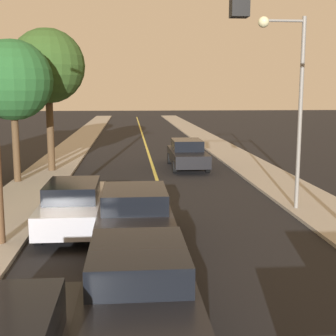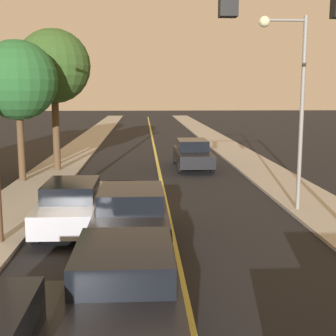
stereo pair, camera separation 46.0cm
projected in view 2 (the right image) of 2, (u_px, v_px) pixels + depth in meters
The scene contains 10 objects.
road_surface at pixel (153, 141), 39.31m from camera, with size 8.28×80.00×0.01m.
sidewalk_left at pixel (88, 141), 39.01m from camera, with size 2.50×80.00×0.12m.
sidewalk_right at pixel (216, 140), 39.58m from camera, with size 2.50×80.00×0.12m.
car_near_lane_front at pixel (125, 286), 7.97m from camera, with size 1.95×4.73×1.61m.
car_near_lane_second at pixel (131, 214), 12.79m from camera, with size 2.05×4.66×1.56m.
car_outer_lane_second at pixel (73, 203), 14.21m from camera, with size 1.84×4.82×1.46m.
car_far_oncoming at pixel (193, 154), 25.42m from camera, with size 1.92×5.13×1.54m.
streetlamp_right at pixel (291, 86), 15.47m from camera, with size 1.61×0.36×6.43m.
tree_left_near at pixel (54, 67), 23.39m from camera, with size 3.69×3.69×7.11m.
tree_left_far at pixel (18, 81), 20.58m from camera, with size 3.52×3.52×6.26m.
Camera 2 is at (-0.82, -3.17, 4.12)m, focal length 50.00 mm.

